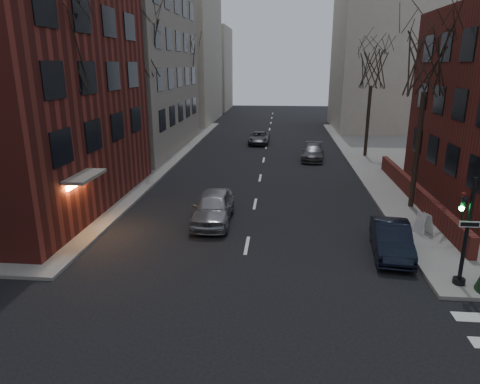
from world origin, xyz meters
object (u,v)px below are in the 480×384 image
(tree_left_a, at_px, (59,50))
(tree_right_b, at_px, (372,67))
(tree_left_b, at_px, (141,49))
(sandwich_board, at_px, (424,223))
(car_lane_silver, at_px, (213,207))
(car_lane_far, at_px, (259,138))
(tree_left_c, at_px, (184,62))
(tree_right_a, at_px, (428,60))
(car_lane_gray, at_px, (313,152))
(traffic_signal, at_px, (464,239))
(streetlamp_far, at_px, (195,98))
(streetlamp_near, at_px, (136,121))
(parked_sedan, at_px, (391,239))

(tree_left_a, bearing_deg, tree_right_b, 45.64)
(tree_left_a, relative_size, tree_left_b, 0.95)
(sandwich_board, bearing_deg, car_lane_silver, 156.50)
(car_lane_far, bearing_deg, tree_left_a, -107.98)
(car_lane_silver, bearing_deg, tree_left_c, 104.36)
(tree_right_a, xyz_separation_m, tree_right_b, (0.00, 14.00, -0.44))
(car_lane_gray, height_order, sandwich_board, car_lane_gray)
(traffic_signal, bearing_deg, car_lane_gray, 99.95)
(tree_right_b, height_order, streetlamp_far, tree_right_b)
(tree_right_b, bearing_deg, streetlamp_near, -149.53)
(car_lane_silver, bearing_deg, streetlamp_near, 130.19)
(tree_left_a, relative_size, streetlamp_far, 1.63)
(tree_left_a, distance_m, sandwich_board, 18.72)
(car_lane_gray, relative_size, sandwich_board, 4.42)
(car_lane_far, bearing_deg, parked_sedan, -74.32)
(streetlamp_near, relative_size, car_lane_silver, 1.33)
(tree_right_a, xyz_separation_m, streetlamp_far, (-17.00, 24.00, -3.79))
(tree_right_b, bearing_deg, traffic_signal, -92.15)
(tree_left_b, height_order, tree_right_a, tree_left_b)
(tree_left_c, distance_m, sandwich_board, 32.04)
(tree_right_b, xyz_separation_m, streetlamp_near, (-17.00, -10.00, -3.35))
(tree_left_a, relative_size, parked_sedan, 2.45)
(car_lane_far, bearing_deg, tree_right_a, -63.43)
(tree_right_b, distance_m, parked_sedan, 21.60)
(car_lane_gray, bearing_deg, tree_right_b, 24.69)
(car_lane_far, bearing_deg, tree_left_b, -123.62)
(tree_left_b, bearing_deg, car_lane_far, 55.74)
(traffic_signal, height_order, tree_right_b, tree_right_b)
(tree_left_c, xyz_separation_m, tree_right_a, (17.60, -22.00, 0.00))
(traffic_signal, bearing_deg, tree_left_c, 118.36)
(traffic_signal, height_order, sandwich_board, traffic_signal)
(tree_left_b, distance_m, parked_sedan, 22.30)
(tree_right_b, xyz_separation_m, car_lane_silver, (-10.76, -17.17, -6.78))
(tree_right_a, distance_m, tree_right_b, 14.01)
(tree_left_a, height_order, car_lane_gray, tree_left_a)
(parked_sedan, distance_m, car_lane_silver, 8.75)
(streetlamp_far, relative_size, car_lane_far, 1.44)
(tree_left_c, relative_size, car_lane_gray, 2.20)
(tree_left_b, distance_m, streetlamp_far, 16.68)
(traffic_signal, height_order, car_lane_far, traffic_signal)
(streetlamp_near, bearing_deg, tree_left_a, -94.29)
(tree_left_b, height_order, car_lane_gray, tree_left_b)
(tree_right_b, xyz_separation_m, parked_sedan, (-2.60, -20.30, -6.90))
(tree_left_c, height_order, streetlamp_near, tree_left_c)
(tree_left_a, xyz_separation_m, streetlamp_near, (0.60, 8.00, -4.23))
(tree_left_a, distance_m, car_lane_far, 26.26)
(tree_left_c, distance_m, streetlamp_far, 4.33)
(car_lane_gray, bearing_deg, streetlamp_near, -138.86)
(streetlamp_near, height_order, car_lane_silver, streetlamp_near)
(tree_left_b, bearing_deg, parked_sedan, -43.64)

